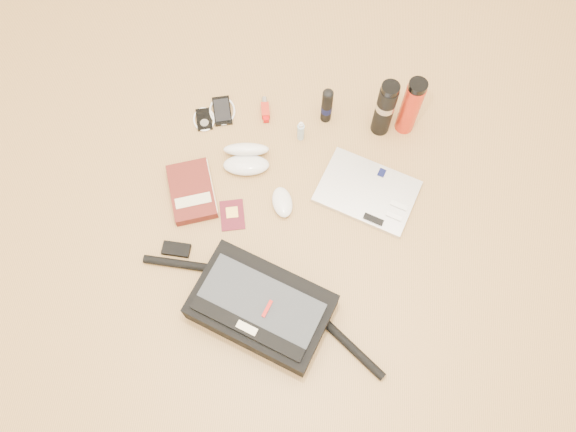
{
  "coord_description": "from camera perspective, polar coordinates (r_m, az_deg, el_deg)",
  "views": [
    {
      "loc": [
        0.08,
        -0.7,
        1.83
      ],
      "look_at": [
        0.01,
        0.04,
        0.06
      ],
      "focal_mm": 35.0,
      "sensor_mm": 36.0,
      "label": 1
    }
  ],
  "objects": [
    {
      "name": "inhaler",
      "position": [
        2.18,
        -2.32,
        10.75
      ],
      "size": [
        0.04,
        0.11,
        0.03
      ],
      "rotation": [
        0.0,
        0.0,
        0.18
      ],
      "color": "#AA2516",
      "rests_on": "ground"
    },
    {
      "name": "book",
      "position": [
        2.03,
        -9.69,
        2.47
      ],
      "size": [
        0.21,
        0.26,
        0.04
      ],
      "rotation": [
        0.0,
        0.0,
        0.32
      ],
      "color": "#4F1611",
      "rests_on": "ground"
    },
    {
      "name": "messenger_bag",
      "position": [
        1.83,
        -2.81,
        -9.2
      ],
      "size": [
        0.83,
        0.41,
        0.12
      ],
      "rotation": [
        0.0,
        0.0,
        -0.37
      ],
      "color": "black",
      "rests_on": "ground"
    },
    {
      "name": "laptop",
      "position": [
        2.03,
        8.07,
        2.43
      ],
      "size": [
        0.4,
        0.34,
        0.03
      ],
      "rotation": [
        0.0,
        0.0,
        -0.35
      ],
      "color": "silver",
      "rests_on": "ground"
    },
    {
      "name": "mouse",
      "position": [
        1.99,
        -0.58,
        1.41
      ],
      "size": [
        0.1,
        0.13,
        0.04
      ],
      "rotation": [
        0.0,
        0.0,
        0.29
      ],
      "color": "silver",
      "rests_on": "ground"
    },
    {
      "name": "spray_bottle",
      "position": [
        2.09,
        1.31,
        8.59
      ],
      "size": [
        0.03,
        0.03,
        0.1
      ],
      "rotation": [
        0.0,
        0.0,
        -0.13
      ],
      "color": "#96B5C5",
      "rests_on": "ground"
    },
    {
      "name": "ipod",
      "position": [
        2.19,
        -8.52,
        9.69
      ],
      "size": [
        0.1,
        0.11,
        0.01
      ],
      "rotation": [
        0.0,
        0.0,
        0.25
      ],
      "color": "black",
      "rests_on": "ground"
    },
    {
      "name": "phone",
      "position": [
        2.2,
        -6.71,
        10.57
      ],
      "size": [
        0.12,
        0.14,
        0.01
      ],
      "rotation": [
        0.0,
        0.0,
        0.25
      ],
      "color": "black",
      "rests_on": "ground"
    },
    {
      "name": "ground",
      "position": [
        1.96,
        -0.41,
        -1.66
      ],
      "size": [
        4.0,
        4.0,
        0.0
      ],
      "primitive_type": "plane",
      "color": "#A27943",
      "rests_on": "ground"
    },
    {
      "name": "thermos_black",
      "position": [
        2.07,
        9.82,
        10.73
      ],
      "size": [
        0.07,
        0.07,
        0.26
      ],
      "rotation": [
        0.0,
        0.0,
        -0.01
      ],
      "color": "black",
      "rests_on": "ground"
    },
    {
      "name": "thermos_red",
      "position": [
        2.09,
        12.35,
        10.81
      ],
      "size": [
        0.07,
        0.07,
        0.27
      ],
      "rotation": [
        0.0,
        0.0,
        0.03
      ],
      "color": "red",
      "rests_on": "ground"
    },
    {
      "name": "sunglasses_case",
      "position": [
        2.05,
        -4.26,
        5.96
      ],
      "size": [
        0.18,
        0.15,
        0.1
      ],
      "rotation": [
        0.0,
        0.0,
        0.09
      ],
      "color": "silver",
      "rests_on": "ground"
    },
    {
      "name": "passport",
      "position": [
        1.99,
        -5.68,
        0.11
      ],
      "size": [
        0.11,
        0.13,
        0.01
      ],
      "rotation": [
        0.0,
        0.0,
        0.21
      ],
      "color": "#4F101B",
      "rests_on": "ground"
    },
    {
      "name": "aerosol_can",
      "position": [
        2.11,
        3.97,
        11.14
      ],
      "size": [
        0.05,
        0.05,
        0.17
      ],
      "rotation": [
        0.0,
        0.0,
        0.31
      ],
      "color": "black",
      "rests_on": "ground"
    }
  ]
}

